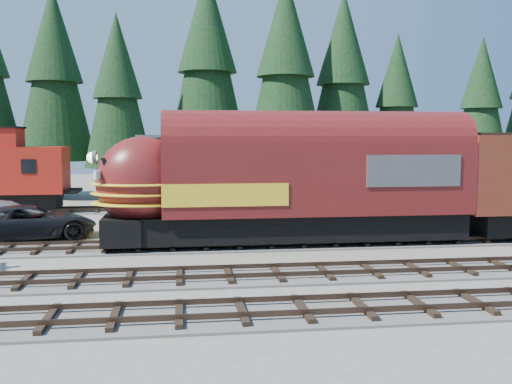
{
  "coord_description": "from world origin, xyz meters",
  "views": [
    {
      "loc": [
        -4.1,
        -22.51,
        5.14
      ],
      "look_at": [
        -0.59,
        4.0,
        2.59
      ],
      "focal_mm": 40.0,
      "sensor_mm": 36.0,
      "label": 1
    }
  ],
  "objects": [
    {
      "name": "ground",
      "position": [
        0.0,
        0.0,
        0.0
      ],
      "size": [
        120.0,
        120.0,
        0.0
      ],
      "primitive_type": "plane",
      "color": "#6B665B",
      "rests_on": "ground"
    },
    {
      "name": "locomotive",
      "position": [
        0.46,
        4.0,
        2.81
      ],
      "size": [
        17.92,
        3.56,
        4.87
      ],
      "color": "black",
      "rests_on": "ground"
    },
    {
      "name": "depot",
      "position": [
        -0.0,
        10.5,
        2.96
      ],
      "size": [
        12.8,
        7.0,
        5.3
      ],
      "color": "gold",
      "rests_on": "ground"
    },
    {
      "name": "track_spur",
      "position": [
        -10.0,
        18.0,
        0.06
      ],
      "size": [
        32.0,
        3.2,
        0.33
      ],
      "color": "#4C4947",
      "rests_on": "ground"
    },
    {
      "name": "pickup_truck_a",
      "position": [
        -11.64,
        7.22,
        0.88
      ],
      "size": [
        6.99,
        5.03,
        1.77
      ],
      "primitive_type": "imported",
      "rotation": [
        0.0,
        0.0,
        1.94
      ],
      "color": "black",
      "rests_on": "ground"
    },
    {
      "name": "conifer_backdrop",
      "position": [
        1.63,
        25.54,
        10.5
      ],
      "size": [
        78.66,
        23.71,
        17.32
      ],
      "color": "black",
      "rests_on": "ground"
    },
    {
      "name": "track_siding",
      "position": [
        10.0,
        4.0,
        0.06
      ],
      "size": [
        68.0,
        3.2,
        0.33
      ],
      "color": "#4C4947",
      "rests_on": "ground"
    },
    {
      "name": "pickup_truck_b",
      "position": [
        -13.15,
        8.26,
        0.95
      ],
      "size": [
        6.97,
        4.18,
        1.89
      ],
      "primitive_type": "imported",
      "rotation": [
        0.0,
        0.0,
        1.82
      ],
      "color": "#9DA0A4",
      "rests_on": "ground"
    }
  ]
}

